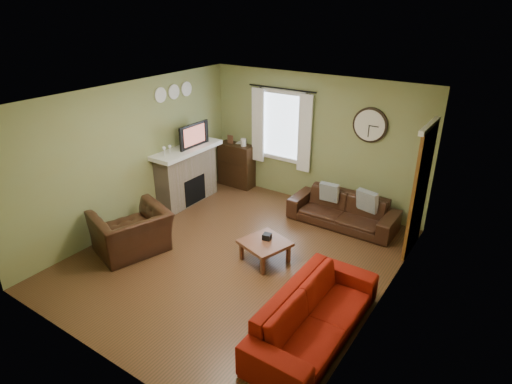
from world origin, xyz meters
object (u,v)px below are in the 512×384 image
Objects in this scene: sofa_brown at (343,210)px; sofa_red at (315,314)px; armchair at (132,232)px; coffee_table at (265,251)px; bookshelf at (236,165)px.

sofa_red is (0.88, -2.90, 0.03)m from sofa_brown.
sofa_brown is at bearing 156.41° from armchair.
sofa_red is at bearing -36.76° from coffee_table.
sofa_red is at bearing 106.70° from armchair.
coffee_table is at bearing -45.49° from bookshelf.
sofa_red reaches higher than coffee_table.
armchair reaches higher than sofa_brown.
armchair is at bearing 88.74° from sofa_red.
bookshelf reaches higher than sofa_brown.
sofa_red is (3.61, -3.29, -0.16)m from bookshelf.
sofa_brown is at bearing 73.98° from coffee_table.
sofa_red is 3.27× the size of coffee_table.
armchair is at bearing -85.99° from bookshelf.
sofa_brown is 3.03m from sofa_red.
bookshelf is at bearing 47.65° from sofa_red.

